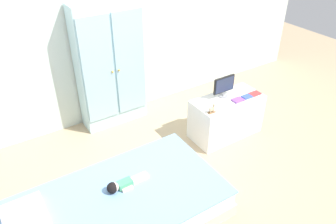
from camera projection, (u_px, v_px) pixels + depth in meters
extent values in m
cube|color=tan|center=(172.00, 188.00, 3.27)|extent=(10.00, 10.00, 0.02)
cube|color=silver|center=(95.00, 11.00, 3.64)|extent=(6.40, 0.05, 2.70)
cube|color=beige|center=(120.00, 216.00, 2.89)|extent=(1.80, 1.00, 0.13)
cube|color=silver|center=(119.00, 205.00, 2.81)|extent=(1.76, 0.96, 0.15)
cube|color=#7AA8DB|center=(118.00, 198.00, 2.77)|extent=(1.79, 0.99, 0.02)
cube|color=#4CA375|center=(125.00, 184.00, 2.85)|extent=(0.13, 0.08, 0.06)
cube|color=beige|center=(139.00, 177.00, 2.94)|extent=(0.16, 0.04, 0.04)
cube|color=beige|center=(141.00, 179.00, 2.92)|extent=(0.16, 0.04, 0.04)
cube|color=beige|center=(122.00, 181.00, 2.90)|extent=(0.10, 0.03, 0.03)
cube|color=beige|center=(128.00, 189.00, 2.83)|extent=(0.10, 0.03, 0.03)
sphere|color=beige|center=(114.00, 187.00, 2.80)|extent=(0.09, 0.09, 0.09)
sphere|color=black|center=(112.00, 188.00, 2.79)|extent=(0.10, 0.10, 0.10)
cube|color=silver|center=(110.00, 66.00, 3.85)|extent=(0.77, 0.27, 1.50)
cube|color=#9DC0C9|center=(99.00, 71.00, 3.64)|extent=(0.36, 0.02, 1.23)
cube|color=#9DC0C9|center=(130.00, 64.00, 3.82)|extent=(0.36, 0.02, 1.23)
sphere|color=gold|center=(113.00, 72.00, 3.72)|extent=(0.02, 0.02, 0.02)
sphere|color=gold|center=(119.00, 70.00, 3.76)|extent=(0.02, 0.02, 0.02)
cube|color=silver|center=(226.00, 116.00, 3.87)|extent=(0.83, 0.40, 0.49)
cylinder|color=#99999E|center=(223.00, 96.00, 3.78)|extent=(0.10, 0.10, 0.01)
cylinder|color=#99999E|center=(223.00, 94.00, 3.76)|extent=(0.02, 0.02, 0.05)
cube|color=black|center=(224.00, 84.00, 3.70)|extent=(0.28, 0.02, 0.19)
cube|color=#28334C|center=(225.00, 85.00, 3.69)|extent=(0.26, 0.01, 0.17)
cube|color=#8E6642|center=(211.00, 112.00, 3.50)|extent=(0.09, 0.01, 0.01)
cube|color=#8E6642|center=(212.00, 113.00, 3.48)|extent=(0.09, 0.01, 0.01)
cube|color=#D1B289|center=(212.00, 109.00, 3.47)|extent=(0.06, 0.03, 0.03)
cylinder|color=#D1B289|center=(213.00, 110.00, 3.49)|extent=(0.01, 0.01, 0.02)
cylinder|color=#D1B289|center=(214.00, 111.00, 3.48)|extent=(0.01, 0.01, 0.02)
cylinder|color=#D1B289|center=(210.00, 111.00, 3.48)|extent=(0.01, 0.01, 0.02)
cylinder|color=#D1B289|center=(211.00, 112.00, 3.46)|extent=(0.01, 0.01, 0.02)
cylinder|color=#D1B289|center=(214.00, 106.00, 3.46)|extent=(0.02, 0.02, 0.02)
sphere|color=#D1B289|center=(214.00, 105.00, 3.45)|extent=(0.03, 0.03, 0.03)
cube|color=#8E51B2|center=(238.00, 100.00, 3.70)|extent=(0.13, 0.09, 0.01)
cube|color=blue|center=(247.00, 97.00, 3.76)|extent=(0.11, 0.08, 0.01)
cube|color=#CC3838|center=(255.00, 94.00, 3.82)|extent=(0.13, 0.09, 0.01)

